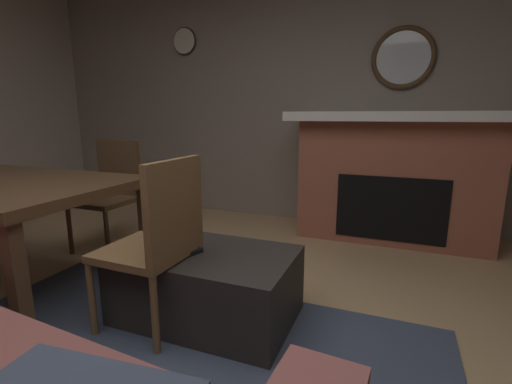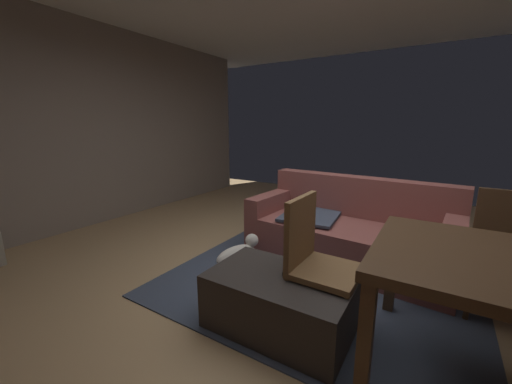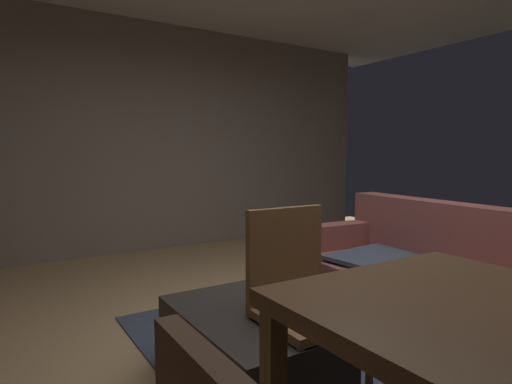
% 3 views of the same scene
% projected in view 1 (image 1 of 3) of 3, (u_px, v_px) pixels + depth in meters
% --- Properties ---
extents(wall_back_fireplace_side, '(7.05, 0.12, 2.79)m').
position_uv_depth(wall_back_fireplace_side, '(314.00, 91.00, 3.78)').
color(wall_back_fireplace_side, gray).
rests_on(wall_back_fireplace_side, ground).
extents(fireplace, '(1.89, 0.76, 1.17)m').
position_uv_depth(fireplace, '(393.00, 176.00, 3.30)').
color(fireplace, '#9E5642').
rests_on(fireplace, ground).
extents(round_wall_mirror, '(0.57, 0.05, 0.57)m').
position_uv_depth(round_wall_mirror, '(403.00, 58.00, 3.34)').
color(round_wall_mirror, '#4C331E').
extents(ottoman_coffee_table, '(0.97, 0.60, 0.40)m').
position_uv_depth(ottoman_coffee_table, '(207.00, 285.00, 2.03)').
color(ottoman_coffee_table, '#2D2826').
rests_on(ottoman_coffee_table, ground).
extents(tv_remote, '(0.11, 0.17, 0.02)m').
position_uv_depth(tv_remote, '(189.00, 253.00, 1.94)').
color(tv_remote, black).
rests_on(tv_remote, ottoman_coffee_table).
extents(dining_table, '(1.54, 1.03, 0.74)m').
position_uv_depth(dining_table, '(4.00, 193.00, 2.25)').
color(dining_table, '#513823').
rests_on(dining_table, ground).
extents(dining_chair_west, '(0.45, 0.45, 0.93)m').
position_uv_depth(dining_chair_west, '(159.00, 237.00, 1.86)').
color(dining_chair_west, brown).
rests_on(dining_chair_west, ground).
extents(dining_chair_south, '(0.44, 0.44, 0.93)m').
position_uv_depth(dining_chair_south, '(111.00, 188.00, 3.10)').
color(dining_chair_south, '#513823').
rests_on(dining_chair_south, ground).
extents(wall_clock, '(0.30, 0.03, 0.30)m').
position_uv_depth(wall_clock, '(184.00, 41.00, 4.12)').
color(wall_clock, silver).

